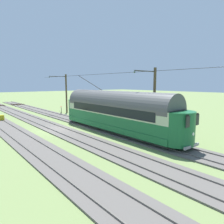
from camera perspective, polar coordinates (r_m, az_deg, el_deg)
name	(u,v)px	position (r m, az deg, el deg)	size (l,w,h in m)	color
ground_plane	(57,129)	(23.48, -15.07, -4.72)	(220.00, 220.00, 0.00)	olive
track_streetcar_siding	(87,124)	(25.69, -6.90, -3.30)	(2.80, 80.00, 0.18)	#56514C
track_adjacent_siding	(56,128)	(23.75, -15.39, -4.46)	(2.80, 80.00, 0.18)	#56514C
track_third_siding	(16,134)	(22.43, -25.16, -5.67)	(2.80, 80.00, 0.18)	#56514C
vintage_streetcar	(115,111)	(21.09, 0.87, 0.37)	(2.65, 17.29, 5.87)	#196033
catenary_pole_foreground	(66,93)	(36.30, -12.77, 5.30)	(3.15, 0.28, 6.62)	#4C3D28
catenary_pole_mid_near	(154,99)	(21.12, 11.55, 3.56)	(3.15, 0.28, 6.62)	#4C3D28
overhead_wire_run	(129,72)	(19.58, 4.68, 10.95)	(2.95, 42.27, 0.18)	black
switch_stand	(61,110)	(35.06, -13.99, 0.61)	(0.50, 0.30, 1.24)	black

